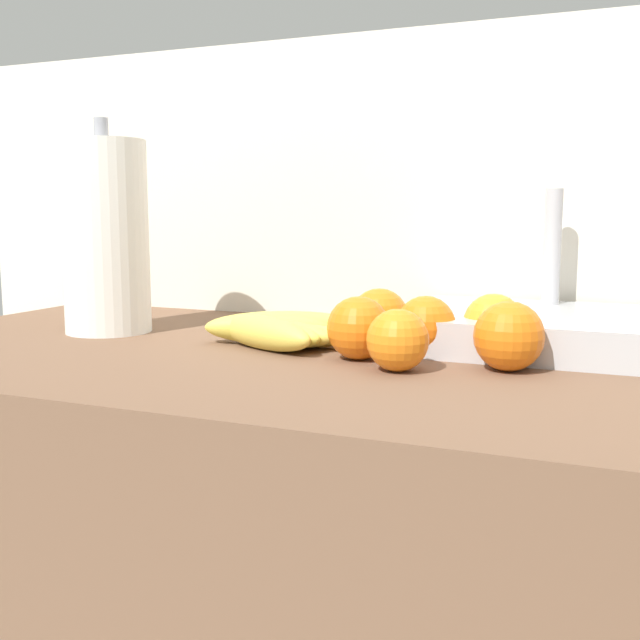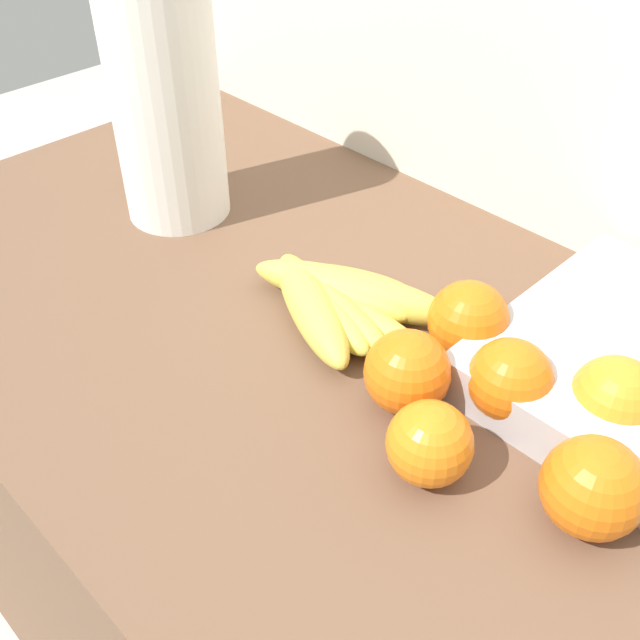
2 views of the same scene
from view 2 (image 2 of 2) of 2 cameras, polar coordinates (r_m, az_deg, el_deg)
wall_back at (r=1.03m, az=19.58°, el=-4.71°), size 1.82×0.06×1.30m
banana_bunch at (r=0.74m, az=1.02°, el=1.68°), size 0.22×0.17×0.04m
orange_far_right at (r=0.66m, az=21.64°, el=-5.69°), size 0.07×0.07×0.07m
orange_front at (r=0.59m, az=20.16°, el=-11.94°), size 0.08×0.08×0.08m
orange_center at (r=0.70m, az=11.27°, el=-0.03°), size 0.08×0.08×0.08m
orange_back_right at (r=0.65m, az=14.31°, el=-4.47°), size 0.07×0.07×0.07m
orange_right at (r=0.64m, az=6.69°, el=-3.99°), size 0.08×0.08×0.08m
orange_back_left at (r=0.59m, az=8.38°, el=-9.33°), size 0.07×0.07×0.07m
paper_towel_roll at (r=0.88m, az=-11.74°, el=15.98°), size 0.12×0.12×0.30m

